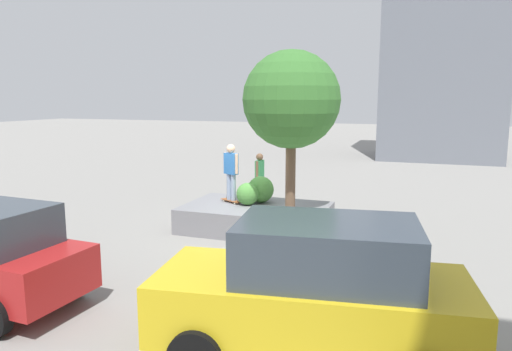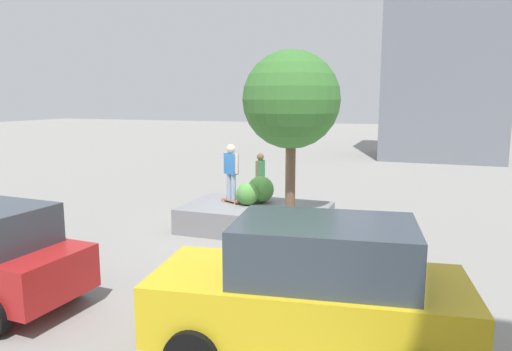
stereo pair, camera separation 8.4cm
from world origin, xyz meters
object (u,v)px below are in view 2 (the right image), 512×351
object	(u,v)px
taxi_cab	(312,290)
passerby_with_bag	(260,172)
pedestrian_crossing	(269,236)
plaza_tree	(291,100)
skateboarder	(231,168)
skateboard	(231,201)
planter_ledge	(256,218)

from	to	relation	value
taxi_cab	passerby_with_bag	world-z (taller)	taxi_cab
taxi_cab	pedestrian_crossing	world-z (taller)	taxi_cab
pedestrian_crossing	plaza_tree	bearing A→B (deg)	-82.65
skateboarder	plaza_tree	bearing A→B (deg)	167.62
skateboarder	taxi_cab	xyz separation A→B (m)	(-4.07, 6.55, -0.70)
skateboard	taxi_cab	xyz separation A→B (m)	(-4.07, 6.55, 0.29)
pedestrian_crossing	passerby_with_bag	xyz separation A→B (m)	(2.91, -7.64, 0.14)
planter_ledge	skateboarder	xyz separation A→B (m)	(0.85, -0.15, 1.42)
plaza_tree	taxi_cab	world-z (taller)	plaza_tree
skateboard	taxi_cab	size ratio (longest dim) A/B	0.17
plaza_tree	pedestrian_crossing	xyz separation A→B (m)	(-0.39, 3.05, -2.93)
planter_ledge	taxi_cab	size ratio (longest dim) A/B	0.87
planter_ledge	skateboard	xyz separation A→B (m)	(0.85, -0.15, 0.42)
plaza_tree	pedestrian_crossing	size ratio (longest dim) A/B	2.93
skateboarder	pedestrian_crossing	world-z (taller)	skateboarder
pedestrian_crossing	taxi_cab	bearing A→B (deg)	119.11
plaza_tree	taxi_cab	size ratio (longest dim) A/B	0.92
skateboard	taxi_cab	bearing A→B (deg)	121.85
planter_ledge	plaza_tree	size ratio (longest dim) A/B	0.94
skateboard	plaza_tree	bearing A→B (deg)	167.62
passerby_with_bag	skateboarder	bearing A→B (deg)	97.53
skateboard	taxi_cab	world-z (taller)	taxi_cab
taxi_cab	pedestrian_crossing	distance (m)	3.51
taxi_cab	planter_ledge	bearing A→B (deg)	-63.28
plaza_tree	pedestrian_crossing	distance (m)	4.25
planter_ledge	plaza_tree	world-z (taller)	plaza_tree
skateboarder	passerby_with_bag	bearing A→B (deg)	-82.47
planter_ledge	passerby_with_bag	distance (m)	4.57
taxi_cab	passerby_with_bag	xyz separation A→B (m)	(4.62, -10.70, -0.07)
plaza_tree	passerby_with_bag	size ratio (longest dim) A/B	2.52
plaza_tree	skateboarder	size ratio (longest dim) A/B	2.61
taxi_cab	passerby_with_bag	bearing A→B (deg)	-66.67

